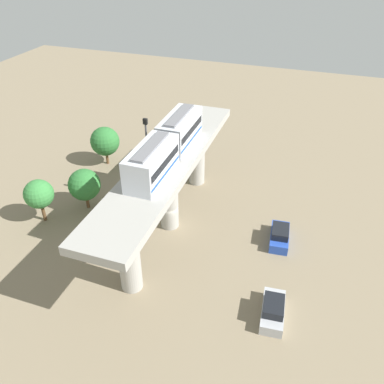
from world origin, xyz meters
TOP-DOWN VIEW (x-y plane):
  - ground_plane at (0.00, 0.00)m, footprint 120.00×120.00m
  - viaduct at (0.00, 0.00)m, footprint 5.20×28.00m
  - train at (0.00, 0.00)m, footprint 2.64×13.55m
  - parked_car_blue at (-11.46, -1.16)m, footprint 2.19×4.35m
  - parked_car_silver at (-12.34, 8.34)m, footprint 2.15×4.34m
  - tree_near_viaduct at (10.01, 0.01)m, footprint 3.54×3.54m
  - tree_mid_lot at (12.81, -9.57)m, footprint 3.79×3.79m
  - tree_far_corner at (13.21, 3.58)m, footprint 3.11×3.11m
  - signal_post at (3.40, -2.71)m, footprint 0.44×0.28m

SIDE VIEW (x-z plane):
  - ground_plane at x=0.00m, z-range 0.00..0.00m
  - parked_car_blue at x=-11.46m, z-range -0.14..1.62m
  - parked_car_silver at x=-12.34m, z-range -0.14..1.62m
  - tree_near_viaduct at x=10.01m, z-range 0.63..5.45m
  - tree_mid_lot at x=12.81m, z-range 0.69..5.89m
  - tree_far_corner at x=13.21m, z-range 0.91..5.87m
  - signal_post at x=3.40m, z-range 0.53..11.19m
  - viaduct at x=0.00m, z-range 2.01..10.07m
  - train at x=0.00m, z-range 7.98..11.22m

